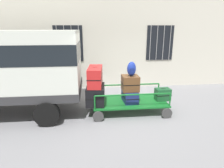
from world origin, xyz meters
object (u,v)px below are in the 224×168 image
at_px(suitcase_center_bottom, 163,94).
at_px(backpack, 132,69).
at_px(suitcase_left_bottom, 96,94).
at_px(luggage_cart, 130,103).
at_px(suitcase_midleft_bottom, 130,96).
at_px(suitcase_left_middle, 95,76).
at_px(suitcase_midleft_middle, 130,83).

relative_size(suitcase_center_bottom, backpack, 1.14).
distance_m(suitcase_center_bottom, backpack, 1.39).
xyz_separation_m(suitcase_left_bottom, backpack, (1.11, -0.04, 0.80)).
xyz_separation_m(suitcase_center_bottom, backpack, (-1.07, -0.05, 0.88)).
height_order(luggage_cart, suitcase_midleft_bottom, suitcase_midleft_bottom).
bearing_deg(suitcase_left_middle, luggage_cart, -1.41).
height_order(suitcase_left_middle, suitcase_center_bottom, suitcase_left_middle).
bearing_deg(luggage_cart, backpack, -67.05).
height_order(luggage_cart, suitcase_left_bottom, suitcase_left_bottom).
height_order(suitcase_left_bottom, backpack, backpack).
distance_m(suitcase_midleft_bottom, backpack, 0.89).
relative_size(suitcase_midleft_middle, backpack, 1.19).
distance_m(suitcase_left_bottom, suitcase_midleft_bottom, 1.09).
bearing_deg(suitcase_center_bottom, suitcase_left_bottom, -179.60).
bearing_deg(suitcase_midleft_middle, backpack, -60.44).
height_order(suitcase_midleft_bottom, suitcase_midleft_middle, suitcase_midleft_middle).
distance_m(luggage_cart, suitcase_left_middle, 1.42).
relative_size(suitcase_left_middle, backpack, 2.32).
relative_size(suitcase_left_bottom, suitcase_left_middle, 0.94).
bearing_deg(suitcase_left_middle, suitcase_left_bottom, -90.00).
distance_m(suitcase_left_bottom, suitcase_midleft_middle, 1.14).
xyz_separation_m(suitcase_left_middle, suitcase_center_bottom, (2.18, -0.03, -0.66)).
height_order(suitcase_left_middle, suitcase_midleft_bottom, suitcase_left_middle).
xyz_separation_m(luggage_cart, suitcase_left_middle, (-1.09, 0.03, 0.90)).
distance_m(suitcase_left_bottom, suitcase_left_middle, 0.57).
bearing_deg(suitcase_midleft_bottom, suitcase_midleft_middle, -90.00).
distance_m(suitcase_midleft_middle, suitcase_center_bottom, 1.17).
bearing_deg(luggage_cart, suitcase_midleft_bottom, -90.00).
relative_size(suitcase_midleft_bottom, backpack, 1.55).
distance_m(suitcase_midleft_bottom, suitcase_midleft_middle, 0.43).
relative_size(luggage_cart, suitcase_midleft_middle, 4.58).
height_order(suitcase_midleft_middle, backpack, backpack).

